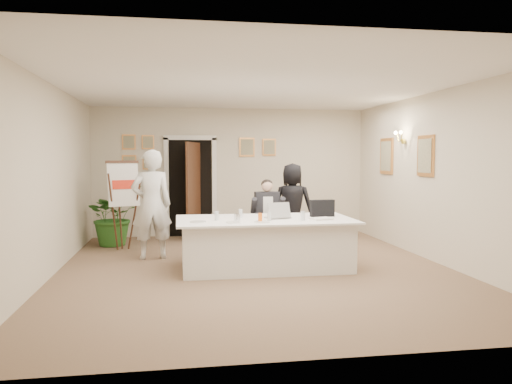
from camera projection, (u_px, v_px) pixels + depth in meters
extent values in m
plane|color=brown|center=(256.00, 269.00, 7.71)|extent=(7.00, 7.00, 0.00)
cube|color=white|center=(256.00, 86.00, 7.51)|extent=(6.00, 7.00, 0.02)
cube|color=beige|center=(231.00, 172.00, 11.06)|extent=(6.00, 0.10, 2.80)
cube|color=beige|center=(321.00, 196.00, 4.16)|extent=(6.00, 0.10, 2.80)
cube|color=beige|center=(49.00, 180.00, 7.14)|extent=(0.10, 7.00, 2.80)
cube|color=beige|center=(438.00, 177.00, 8.08)|extent=(0.10, 7.00, 2.80)
cube|color=black|center=(191.00, 188.00, 10.91)|extent=(0.92, 0.06, 2.10)
cube|color=white|center=(166.00, 188.00, 10.80)|extent=(0.10, 0.06, 2.20)
cube|color=white|center=(214.00, 188.00, 10.97)|extent=(0.10, 0.06, 2.20)
cube|color=#381C11|center=(194.00, 190.00, 10.51)|extent=(0.33, 0.81, 2.02)
cube|color=silver|center=(265.00, 244.00, 7.76)|extent=(2.54, 1.27, 0.75)
cube|color=silver|center=(265.00, 220.00, 7.73)|extent=(2.72, 1.45, 0.03)
cube|color=white|center=(122.00, 185.00, 9.08)|extent=(0.59, 0.35, 0.79)
imported|color=silver|center=(152.00, 205.00, 8.43)|extent=(0.74, 0.54, 1.85)
imported|color=black|center=(292.00, 205.00, 9.70)|extent=(0.92, 0.75, 1.61)
imported|color=#265C1E|center=(113.00, 215.00, 9.75)|extent=(1.40, 1.40, 1.18)
cube|color=black|center=(322.00, 208.00, 8.00)|extent=(0.39, 0.13, 0.27)
cube|color=white|center=(321.00, 219.00, 7.58)|extent=(0.35, 0.29, 0.03)
cylinder|color=white|center=(198.00, 222.00, 7.29)|extent=(0.30, 0.30, 0.01)
cylinder|color=white|center=(233.00, 222.00, 7.23)|extent=(0.22, 0.22, 0.01)
cylinder|color=white|center=(262.00, 222.00, 7.29)|extent=(0.29, 0.29, 0.01)
cylinder|color=silver|center=(217.00, 216.00, 7.51)|extent=(0.06, 0.06, 0.14)
cylinder|color=silver|center=(269.00, 217.00, 7.39)|extent=(0.06, 0.06, 0.14)
cylinder|color=silver|center=(303.00, 216.00, 7.49)|extent=(0.08, 0.08, 0.14)
cylinder|color=silver|center=(241.00, 213.00, 7.82)|extent=(0.07, 0.07, 0.14)
cylinder|color=orange|center=(260.00, 218.00, 7.34)|extent=(0.07, 0.07, 0.13)
cylinder|color=silver|center=(237.00, 217.00, 7.46)|extent=(0.11, 0.11, 0.11)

